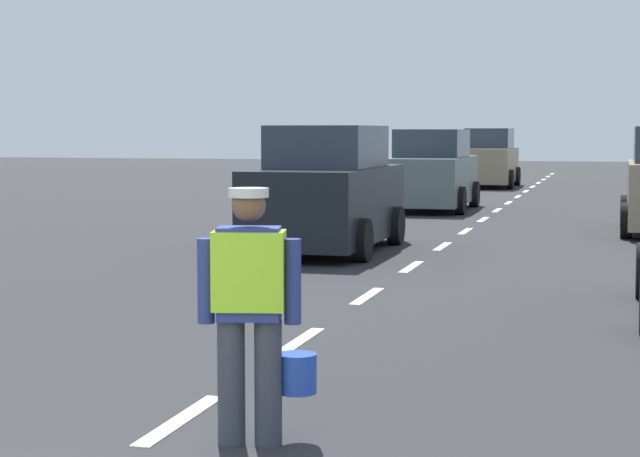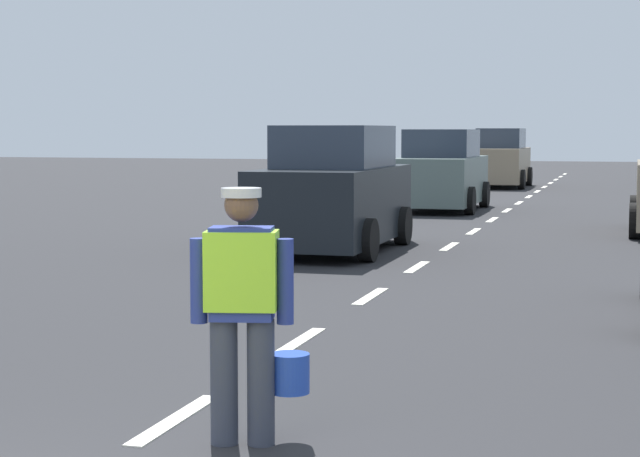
{
  "view_description": "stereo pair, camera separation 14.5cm",
  "coord_description": "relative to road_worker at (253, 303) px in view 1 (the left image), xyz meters",
  "views": [
    {
      "loc": [
        2.93,
        -4.4,
        2.04
      ],
      "look_at": [
        0.2,
        5.73,
        1.1
      ],
      "focal_mm": 62.08,
      "sensor_mm": 36.0,
      "label": 1
    },
    {
      "loc": [
        3.07,
        -4.37,
        2.04
      ],
      "look_at": [
        0.2,
        5.73,
        1.1
      ],
      "focal_mm": 62.08,
      "sensor_mm": 36.0,
      "label": 2
    }
  ],
  "objects": [
    {
      "name": "car_oncoming_third",
      "position": [
        -2.2,
        33.02,
        0.04
      ],
      "size": [
        1.98,
        4.28,
        2.09
      ],
      "color": "gray",
      "rests_on": "ground"
    },
    {
      "name": "ground_plane",
      "position": [
        -0.68,
        18.72,
        -0.93
      ],
      "size": [
        96.0,
        96.0,
        0.0
      ],
      "primitive_type": "plane",
      "color": "#28282B"
    },
    {
      "name": "car_oncoming_second",
      "position": [
        -2.34,
        21.22,
        0.02
      ],
      "size": [
        2.09,
        4.34,
        2.05
      ],
      "color": "slate",
      "rests_on": "ground"
    },
    {
      "name": "car_oncoming_lead",
      "position": [
        -2.47,
        11.25,
        0.05
      ],
      "size": [
        2.07,
        4.32,
        2.11
      ],
      "color": "black",
      "rests_on": "ground"
    },
    {
      "name": "road_worker",
      "position": [
        0.0,
        0.0,
        0.0
      ],
      "size": [
        0.73,
        0.48,
        1.67
      ],
      "color": "#383D4C",
      "rests_on": "ground"
    },
    {
      "name": "lane_center_line",
      "position": [
        -0.68,
        22.92,
        -0.93
      ],
      "size": [
        0.14,
        46.4,
        0.01
      ],
      "color": "silver",
      "rests_on": "ground"
    }
  ]
}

